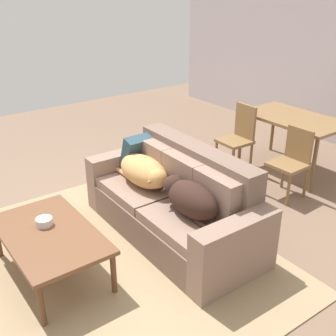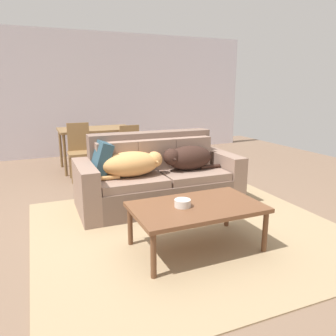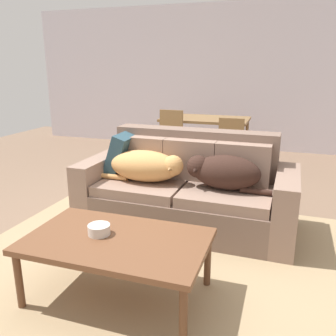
{
  "view_description": "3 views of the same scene",
  "coord_description": "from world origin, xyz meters",
  "px_view_note": "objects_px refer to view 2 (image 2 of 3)",
  "views": [
    {
      "loc": [
        3.3,
        -2.08,
        2.51
      ],
      "look_at": [
        0.14,
        0.27,
        0.7
      ],
      "focal_mm": 44.73,
      "sensor_mm": 36.0,
      "label": 1
    },
    {
      "loc": [
        -1.24,
        -3.63,
        1.54
      ],
      "look_at": [
        0.32,
        -0.02,
        0.55
      ],
      "focal_mm": 35.08,
      "sensor_mm": 36.0,
      "label": 2
    },
    {
      "loc": [
        1.17,
        -3.0,
        1.56
      ],
      "look_at": [
        0.17,
        0.02,
        0.65
      ],
      "focal_mm": 37.89,
      "sensor_mm": 36.0,
      "label": 3
    }
  ],
  "objects_px": {
    "dog_on_left_cushion": "(133,164)",
    "bowl_on_coffee_table": "(183,203)",
    "throw_pillow_by_left_arm": "(100,159)",
    "dining_chair_near_left": "(80,148)",
    "coffee_table": "(197,209)",
    "dining_table": "(96,132)",
    "dining_chair_near_right": "(132,147)",
    "dog_on_right_cushion": "(187,158)",
    "couch": "(158,178)"
  },
  "relations": [
    {
      "from": "couch",
      "to": "dining_table",
      "type": "height_order",
      "value": "couch"
    },
    {
      "from": "throw_pillow_by_left_arm",
      "to": "dining_table",
      "type": "distance_m",
      "value": 2.27
    },
    {
      "from": "dog_on_left_cushion",
      "to": "dog_on_right_cushion",
      "type": "distance_m",
      "value": 0.75
    },
    {
      "from": "bowl_on_coffee_table",
      "to": "dining_chair_near_right",
      "type": "bearing_deg",
      "value": 81.74
    },
    {
      "from": "throw_pillow_by_left_arm",
      "to": "dining_chair_near_right",
      "type": "bearing_deg",
      "value": 60.54
    },
    {
      "from": "dining_table",
      "to": "dog_on_right_cushion",
      "type": "bearing_deg",
      "value": -73.72
    },
    {
      "from": "couch",
      "to": "dining_chair_near_left",
      "type": "height_order",
      "value": "dining_chair_near_left"
    },
    {
      "from": "dining_table",
      "to": "dining_chair_near_right",
      "type": "bearing_deg",
      "value": -51.88
    },
    {
      "from": "dog_on_left_cushion",
      "to": "coffee_table",
      "type": "xyz_separation_m",
      "value": [
        0.25,
        -1.19,
        -0.21
      ]
    },
    {
      "from": "dog_on_left_cushion",
      "to": "dining_chair_near_left",
      "type": "distance_m",
      "value": 1.83
    },
    {
      "from": "couch",
      "to": "dining_chair_near_left",
      "type": "bearing_deg",
      "value": 115.14
    },
    {
      "from": "dog_on_right_cushion",
      "to": "dining_chair_near_left",
      "type": "bearing_deg",
      "value": 122.96
    },
    {
      "from": "dog_on_left_cushion",
      "to": "dining_chair_near_left",
      "type": "xyz_separation_m",
      "value": [
        -0.36,
        1.79,
        -0.09
      ]
    },
    {
      "from": "dining_chair_near_left",
      "to": "throw_pillow_by_left_arm",
      "type": "bearing_deg",
      "value": -88.07
    },
    {
      "from": "coffee_table",
      "to": "dining_chair_near_right",
      "type": "height_order",
      "value": "dining_chair_near_right"
    },
    {
      "from": "dog_on_left_cushion",
      "to": "dining_chair_near_right",
      "type": "xyz_separation_m",
      "value": [
        0.54,
        1.79,
        -0.14
      ]
    },
    {
      "from": "dog_on_right_cushion",
      "to": "coffee_table",
      "type": "xyz_separation_m",
      "value": [
        -0.5,
        -1.2,
        -0.22
      ]
    },
    {
      "from": "couch",
      "to": "dining_table",
      "type": "distance_m",
      "value": 2.34
    },
    {
      "from": "couch",
      "to": "dog_on_left_cushion",
      "type": "distance_m",
      "value": 0.48
    },
    {
      "from": "dog_on_right_cushion",
      "to": "bowl_on_coffee_table",
      "type": "relative_size",
      "value": 5.2
    },
    {
      "from": "coffee_table",
      "to": "dining_chair_near_left",
      "type": "distance_m",
      "value": 3.05
    },
    {
      "from": "dog_on_left_cushion",
      "to": "bowl_on_coffee_table",
      "type": "relative_size",
      "value": 5.81
    },
    {
      "from": "dining_chair_near_left",
      "to": "coffee_table",
      "type": "bearing_deg",
      "value": -76.48
    },
    {
      "from": "dog_on_left_cushion",
      "to": "couch",
      "type": "bearing_deg",
      "value": 19.88
    },
    {
      "from": "throw_pillow_by_left_arm",
      "to": "couch",
      "type": "bearing_deg",
      "value": -4.78
    },
    {
      "from": "dining_chair_near_left",
      "to": "couch",
      "type": "bearing_deg",
      "value": -63.99
    },
    {
      "from": "dog_on_left_cushion",
      "to": "dining_chair_near_right",
      "type": "distance_m",
      "value": 1.88
    },
    {
      "from": "dining_table",
      "to": "dining_chair_near_left",
      "type": "height_order",
      "value": "dining_chair_near_left"
    },
    {
      "from": "dog_on_left_cushion",
      "to": "coffee_table",
      "type": "height_order",
      "value": "dog_on_left_cushion"
    },
    {
      "from": "dining_chair_near_right",
      "to": "dining_chair_near_left",
      "type": "bearing_deg",
      "value": 178.43
    },
    {
      "from": "throw_pillow_by_left_arm",
      "to": "dining_chair_near_left",
      "type": "xyz_separation_m",
      "value": [
        -0.0,
        1.6,
        -0.14
      ]
    },
    {
      "from": "dog_on_left_cushion",
      "to": "dog_on_right_cushion",
      "type": "height_order",
      "value": "dog_on_right_cushion"
    },
    {
      "from": "dining_chair_near_left",
      "to": "dining_chair_near_right",
      "type": "bearing_deg",
      "value": 1.71
    },
    {
      "from": "dining_chair_near_left",
      "to": "dining_chair_near_right",
      "type": "height_order",
      "value": "dining_chair_near_left"
    },
    {
      "from": "dog_on_left_cushion",
      "to": "dining_chair_near_left",
      "type": "bearing_deg",
      "value": 102.48
    },
    {
      "from": "coffee_table",
      "to": "throw_pillow_by_left_arm",
      "type": "bearing_deg",
      "value": 113.9
    },
    {
      "from": "dining_chair_near_right",
      "to": "dog_on_left_cushion",
      "type": "bearing_deg",
      "value": -108.17
    },
    {
      "from": "couch",
      "to": "dining_chair_near_left",
      "type": "xyz_separation_m",
      "value": [
        -0.74,
        1.66,
        0.17
      ]
    },
    {
      "from": "coffee_table",
      "to": "dining_chair_near_right",
      "type": "relative_size",
      "value": 1.42
    },
    {
      "from": "dining_table",
      "to": "couch",
      "type": "bearing_deg",
      "value": -81.64
    },
    {
      "from": "dog_on_left_cushion",
      "to": "dining_chair_near_right",
      "type": "bearing_deg",
      "value": 74.23
    },
    {
      "from": "dining_chair_near_left",
      "to": "dining_chair_near_right",
      "type": "relative_size",
      "value": 1.1
    },
    {
      "from": "coffee_table",
      "to": "bowl_on_coffee_table",
      "type": "relative_size",
      "value": 7.99
    },
    {
      "from": "dog_on_left_cushion",
      "to": "dog_on_right_cushion",
      "type": "bearing_deg",
      "value": 1.59
    },
    {
      "from": "couch",
      "to": "dining_table",
      "type": "bearing_deg",
      "value": 99.39
    },
    {
      "from": "couch",
      "to": "dog_on_left_cushion",
      "type": "relative_size",
      "value": 2.38
    },
    {
      "from": "dog_on_left_cushion",
      "to": "throw_pillow_by_left_arm",
      "type": "xyz_separation_m",
      "value": [
        -0.36,
        0.19,
        0.05
      ]
    },
    {
      "from": "dog_on_left_cushion",
      "to": "dining_table",
      "type": "distance_m",
      "value": 2.43
    },
    {
      "from": "dining_table",
      "to": "bowl_on_coffee_table",
      "type": "bearing_deg",
      "value": -88.94
    },
    {
      "from": "dog_on_left_cushion",
      "to": "bowl_on_coffee_table",
      "type": "distance_m",
      "value": 1.19
    }
  ]
}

